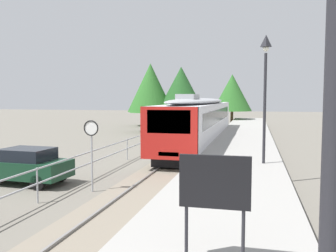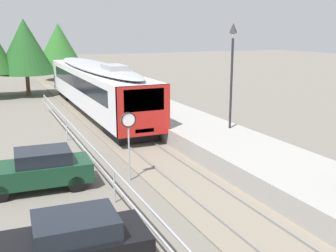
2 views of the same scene
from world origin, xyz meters
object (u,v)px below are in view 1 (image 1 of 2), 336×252
at_px(commuter_train, 200,118).
at_px(speed_limit_sign, 91,138).
at_px(platform_lamp_mid_platform, 265,75).
at_px(platform_notice_board, 215,186).
at_px(parked_hatchback_dark_green, 24,165).

xyz_separation_m(commuter_train, speed_limit_sign, (-2.12, -13.74, -0.02)).
distance_m(platform_lamp_mid_platform, platform_notice_board, 9.97).
height_order(commuter_train, speed_limit_sign, commuter_train).
bearing_deg(commuter_train, parked_hatchback_dark_green, -112.81).
xyz_separation_m(commuter_train, parked_hatchback_dark_green, (-5.54, -13.18, -1.36)).
relative_size(platform_notice_board, parked_hatchback_dark_green, 0.44).
xyz_separation_m(commuter_train, platform_lamp_mid_platform, (4.38, -10.87, 2.48)).
height_order(platform_notice_board, speed_limit_sign, speed_limit_sign).
bearing_deg(parked_hatchback_dark_green, speed_limit_sign, -9.33).
bearing_deg(platform_notice_board, commuter_train, 99.32).
bearing_deg(platform_lamp_mid_platform, speed_limit_sign, -156.15).
relative_size(platform_lamp_mid_platform, platform_notice_board, 2.97).
height_order(platform_lamp_mid_platform, speed_limit_sign, platform_lamp_mid_platform).
relative_size(platform_notice_board, speed_limit_sign, 0.64).
bearing_deg(speed_limit_sign, platform_notice_board, -50.84).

